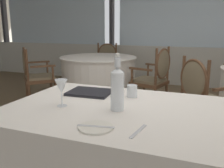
{
  "coord_description": "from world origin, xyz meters",
  "views": [
    {
      "loc": [
        0.53,
        -2.15,
        1.27
      ],
      "look_at": [
        -0.05,
        -0.64,
        0.89
      ],
      "focal_mm": 39.5,
      "sensor_mm": 36.0,
      "label": 1
    }
  ],
  "objects": [
    {
      "name": "dining_chair_1_0",
      "position": [
        -1.99,
        0.99,
        0.56
      ],
      "size": [
        0.66,
        0.66,
        0.95
      ],
      "rotation": [
        0.0,
        0.0,
        7.06
      ],
      "color": "brown",
      "rests_on": "ground_plane"
    },
    {
      "name": "butter_knife",
      "position": [
        0.03,
        -1.09,
        0.78
      ],
      "size": [
        0.19,
        0.06,
        0.0
      ],
      "primitive_type": "cube",
      "rotation": [
        0.0,
        0.0,
        0.2
      ],
      "color": "silver",
      "rests_on": "foreground_table"
    },
    {
      "name": "ground_plane",
      "position": [
        0.0,
        0.0,
        0.0
      ],
      "size": [
        13.36,
        13.36,
        0.0
      ],
      "primitive_type": "plane",
      "color": "#756047"
    },
    {
      "name": "dining_chair_1_1",
      "position": [
        -0.16,
        1.47,
        0.57
      ],
      "size": [
        0.57,
        0.61,
        0.98
      ],
      "rotation": [
        0.0,
        0.0,
        9.16
      ],
      "color": "brown",
      "rests_on": "ground_plane"
    },
    {
      "name": "dining_chair_1_2",
      "position": [
        -1.5,
        2.81,
        0.54
      ],
      "size": [
        0.61,
        0.56,
        0.93
      ],
      "rotation": [
        0.0,
        0.0,
        11.25
      ],
      "color": "brown",
      "rests_on": "ground_plane"
    },
    {
      "name": "wine_glass",
      "position": [
        -0.32,
        -0.84,
        0.89
      ],
      "size": [
        0.08,
        0.08,
        0.18
      ],
      "color": "white",
      "rests_on": "foreground_table"
    },
    {
      "name": "water_tumbler",
      "position": [
        0.04,
        -0.46,
        0.81
      ],
      "size": [
        0.08,
        0.08,
        0.09
      ],
      "primitive_type": "cylinder",
      "color": "white",
      "rests_on": "foreground_table"
    },
    {
      "name": "background_table_1",
      "position": [
        -1.22,
        1.75,
        0.38
      ],
      "size": [
        1.32,
        1.32,
        0.77
      ],
      "color": "white",
      "rests_on": "ground_plane"
    },
    {
      "name": "side_plate",
      "position": [
        0.03,
        -1.09,
        0.77
      ],
      "size": [
        0.18,
        0.18,
        0.01
      ],
      "primitive_type": "cylinder",
      "color": "silver",
      "rests_on": "foreground_table"
    },
    {
      "name": "dining_chair_0_1",
      "position": [
        0.52,
        0.64,
        0.55
      ],
      "size": [
        0.65,
        0.66,
        0.96
      ],
      "rotation": [
        0.0,
        0.0,
        6.99
      ],
      "color": "brown",
      "rests_on": "ground_plane"
    },
    {
      "name": "menu_book",
      "position": [
        -0.29,
        -0.49,
        0.78
      ],
      "size": [
        0.33,
        0.27,
        0.02
      ],
      "primitive_type": "cube",
      "rotation": [
        0.0,
        0.0,
        0.06
      ],
      "color": "black",
      "rests_on": "foreground_table"
    },
    {
      "name": "water_bottle",
      "position": [
        0.04,
        -0.78,
        0.91
      ],
      "size": [
        0.08,
        0.08,
        0.35
      ],
      "color": "white",
      "rests_on": "foreground_table"
    },
    {
      "name": "dinner_fork",
      "position": [
        0.25,
        -1.05,
        0.77
      ],
      "size": [
        0.04,
        0.18,
        0.0
      ],
      "primitive_type": "cube",
      "rotation": [
        0.0,
        0.0,
        1.42
      ],
      "color": "silver",
      "rests_on": "foreground_table"
    },
    {
      "name": "window_wall_far",
      "position": [
        0.0,
        3.44,
        1.1
      ],
      "size": [
        10.28,
        0.14,
        2.76
      ],
      "color": "beige",
      "rests_on": "ground_plane"
    },
    {
      "name": "foreground_table",
      "position": [
        0.03,
        -0.74,
        0.38
      ],
      "size": [
        1.45,
        1.02,
        0.77
      ],
      "color": "white",
      "rests_on": "ground_plane"
    }
  ]
}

